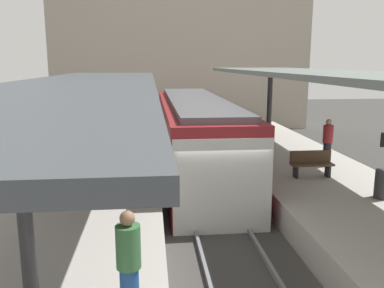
{
  "coord_description": "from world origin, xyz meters",
  "views": [
    {
      "loc": [
        -1.84,
        -10.96,
        4.71
      ],
      "look_at": [
        -0.42,
        2.83,
        1.9
      ],
      "focal_mm": 37.6,
      "sensor_mm": 36.0,
      "label": 1
    }
  ],
  "objects_px": {
    "passenger_near_bench": "(328,142)",
    "passenger_mid_platform": "(129,264)",
    "commuter_train": "(196,136)",
    "platform_bench": "(311,163)",
    "litter_bin": "(383,184)"
  },
  "relations": [
    {
      "from": "passenger_near_bench",
      "to": "passenger_mid_platform",
      "type": "distance_m",
      "value": 10.65
    },
    {
      "from": "passenger_mid_platform",
      "to": "commuter_train",
      "type": "bearing_deg",
      "value": 78.59
    },
    {
      "from": "commuter_train",
      "to": "platform_bench",
      "type": "distance_m",
      "value": 5.2
    },
    {
      "from": "passenger_near_bench",
      "to": "passenger_mid_platform",
      "type": "bearing_deg",
      "value": -129.03
    },
    {
      "from": "platform_bench",
      "to": "litter_bin",
      "type": "bearing_deg",
      "value": -63.58
    },
    {
      "from": "litter_bin",
      "to": "passenger_mid_platform",
      "type": "bearing_deg",
      "value": -145.04
    },
    {
      "from": "commuter_train",
      "to": "passenger_mid_platform",
      "type": "bearing_deg",
      "value": -101.41
    },
    {
      "from": "litter_bin",
      "to": "passenger_mid_platform",
      "type": "distance_m",
      "value": 8.23
    },
    {
      "from": "litter_bin",
      "to": "passenger_mid_platform",
      "type": "relative_size",
      "value": 0.48
    },
    {
      "from": "platform_bench",
      "to": "passenger_mid_platform",
      "type": "bearing_deg",
      "value": -128.71
    },
    {
      "from": "litter_bin",
      "to": "passenger_near_bench",
      "type": "xyz_separation_m",
      "value": [
        -0.03,
        3.56,
        0.5
      ]
    },
    {
      "from": "litter_bin",
      "to": "passenger_near_bench",
      "type": "height_order",
      "value": "passenger_near_bench"
    },
    {
      "from": "commuter_train",
      "to": "platform_bench",
      "type": "relative_size",
      "value": 9.12
    },
    {
      "from": "platform_bench",
      "to": "passenger_near_bench",
      "type": "relative_size",
      "value": 0.81
    },
    {
      "from": "passenger_near_bench",
      "to": "litter_bin",
      "type": "bearing_deg",
      "value": -89.52
    }
  ]
}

